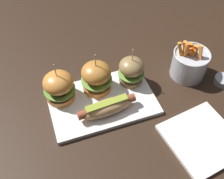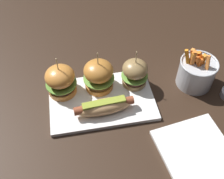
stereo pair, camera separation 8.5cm
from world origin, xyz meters
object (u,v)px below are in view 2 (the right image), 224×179
Objects in this scene: slider_right at (135,73)px; side_plate at (196,151)px; hot_dog at (105,106)px; fries_bucket at (196,72)px; slider_left at (61,80)px; slider_center at (99,75)px; platter_main at (102,100)px.

slider_right is 0.70× the size of side_plate.
hot_dog is 1.28× the size of fries_bucket.
hot_dog is at bearing -166.86° from fries_bucket.
slider_left is 0.46m from side_plate.
hot_dog reaches higher than side_plate.
side_plate is (0.12, -0.28, -0.06)m from slider_right.
slider_right reaches higher than fries_bucket.
slider_center is at bearing -0.27° from slider_left.
hot_dog is at bearing -139.06° from slider_right.
platter_main is 2.30× the size of slider_left.
hot_dog reaches higher than platter_main.
platter_main is at bearing -24.69° from slider_left.
slider_right is (0.12, 0.10, 0.02)m from hot_dog.
hot_dog is 0.17m from slider_left.
side_plate is (0.23, -0.18, -0.03)m from hot_dog.
fries_bucket reaches higher than hot_dog.
side_plate is at bearing -109.73° from fries_bucket.
platter_main is 2.41× the size of slider_right.
slider_left reaches higher than side_plate.
slider_right is at bearing 112.52° from side_plate.
side_plate is at bearing -67.48° from slider_right.
fries_bucket is (0.33, 0.03, 0.05)m from platter_main.
side_plate is at bearing -50.40° from slider_center.
slider_center is (-0.00, 0.06, 0.06)m from platter_main.
fries_bucket is (0.32, 0.08, 0.01)m from hot_dog.
slider_left is (-0.12, 0.06, 0.06)m from platter_main.
fries_bucket is at bearing 13.14° from hot_dog.
platter_main is 0.08m from slider_center.
side_plate is (0.36, -0.29, -0.06)m from slider_left.
slider_center is 1.02× the size of fries_bucket.
side_plate is (0.24, -0.23, -0.00)m from platter_main.
slider_center is 0.75× the size of side_plate.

